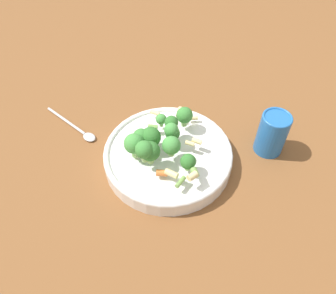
{
  "coord_description": "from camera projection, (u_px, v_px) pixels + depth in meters",
  "views": [
    {
      "loc": [
        0.49,
        -0.04,
        0.61
      ],
      "look_at": [
        0.0,
        0.0,
        0.05
      ],
      "focal_mm": 35.0,
      "sensor_mm": 36.0,
      "label": 1
    }
  ],
  "objects": [
    {
      "name": "ground_plane",
      "position": [
        168.0,
        161.0,
        0.78
      ],
      "size": [
        3.0,
        3.0,
        0.0
      ],
      "primitive_type": "plane",
      "color": "brown"
    },
    {
      "name": "bowl",
      "position": [
        168.0,
        155.0,
        0.76
      ],
      "size": [
        0.3,
        0.3,
        0.04
      ],
      "color": "white",
      "rests_on": "ground_plane"
    },
    {
      "name": "pasta_salad",
      "position": [
        159.0,
        140.0,
        0.72
      ],
      "size": [
        0.24,
        0.18,
        0.08
      ],
      "color": "#8CB766",
      "rests_on": "bowl"
    },
    {
      "name": "cup",
      "position": [
        272.0,
        133.0,
        0.76
      ],
      "size": [
        0.07,
        0.07,
        0.11
      ],
      "color": "#2366B2",
      "rests_on": "ground_plane"
    },
    {
      "name": "spoon",
      "position": [
        79.0,
        130.0,
        0.84
      ],
      "size": [
        0.14,
        0.14,
        0.01
      ],
      "rotation": [
        0.0,
        0.0,
        7.07
      ],
      "color": "silver",
      "rests_on": "ground_plane"
    }
  ]
}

